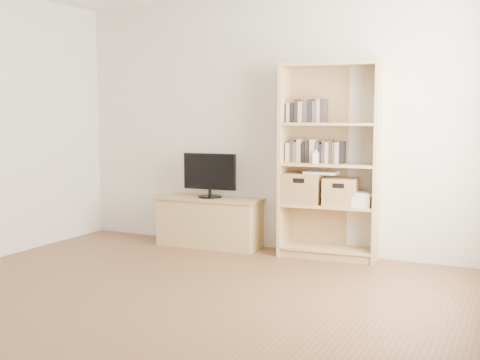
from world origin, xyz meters
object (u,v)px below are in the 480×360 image
Objects in this scene: television at (210,176)px; laptop at (321,173)px; baby_monitor at (316,158)px; basket_left at (303,188)px; tv_stand at (210,223)px; bookshelf at (329,161)px; basket_right at (340,192)px.

television reaches higher than laptop.
baby_monitor reaches higher than basket_left.
tv_stand is at bearing 177.59° from basket_left.
television is 1.22m from baby_monitor.
laptop is at bearing -162.41° from bookshelf.
basket_left is at bearing 177.47° from basket_right.
tv_stand is at bearing 174.41° from basket_right.
basket_left reaches higher than tv_stand.
basket_right is at bearing 8.59° from laptop.
basket_right reaches higher than tv_stand.
tv_stand is 0.57× the size of bookshelf.
baby_monitor is (1.20, -0.08, 0.74)m from tv_stand.
bookshelf reaches higher than tv_stand.
bookshelf is 5.98× the size of basket_right.
television is 1.64× the size of basket_left.
basket_right is at bearing 19.18° from baby_monitor.
basket_right is (1.41, 0.04, 0.41)m from tv_stand.
bookshelf reaches higher than baby_monitor.
baby_monitor reaches higher than basket_right.
bookshelf is at bearing 39.84° from baby_monitor.
basket_left is 0.37m from basket_right.
laptop reaches higher than basket_left.
bookshelf reaches higher than basket_left.
basket_right is 1.02× the size of laptop.
bookshelf is 0.31m from basket_right.
laptop is at bearing -3.27° from basket_left.
television is 1.05m from basket_left.
baby_monitor is at bearing -110.60° from laptop.
baby_monitor is at bearing -135.00° from bookshelf.
television is 1.90× the size of laptop.
laptop reaches higher than basket_right.
tv_stand is 1.13m from basket_left.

